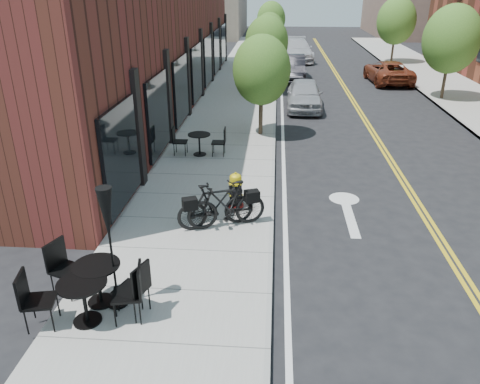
{
  "coord_description": "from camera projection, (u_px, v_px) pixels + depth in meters",
  "views": [
    {
      "loc": [
        -0.06,
        -9.0,
        5.65
      ],
      "look_at": [
        -0.84,
        1.31,
        1.0
      ],
      "focal_mm": 35.0,
      "sensor_mm": 36.0,
      "label": 1
    }
  ],
  "objects": [
    {
      "name": "tree_near_d",
      "position": [
        271.0,
        19.0,
        39.4
      ],
      "size": [
        2.4,
        2.4,
        4.11
      ],
      "color": "#382B1E",
      "rests_on": "sidewalk_near"
    },
    {
      "name": "tree_far_b",
      "position": [
        452.0,
        39.0,
        23.2
      ],
      "size": [
        2.8,
        2.8,
        4.62
      ],
      "color": "#382B1E",
      "rests_on": "sidewalk_far"
    },
    {
      "name": "bicycle_right",
      "position": [
        216.0,
        205.0,
        11.35
      ],
      "size": [
        1.98,
        1.25,
        1.16
      ],
      "primitive_type": "imported",
      "rotation": [
        0.0,
        0.0,
        1.97
      ],
      "color": "black",
      "rests_on": "sidewalk_near"
    },
    {
      "name": "bicycle_left",
      "position": [
        226.0,
        205.0,
        11.36
      ],
      "size": [
        2.03,
        1.21,
        1.18
      ],
      "primitive_type": "imported",
      "rotation": [
        0.0,
        0.0,
        -1.21
      ],
      "color": "black",
      "rests_on": "sidewalk_near"
    },
    {
      "name": "parked_car_c",
      "position": [
        296.0,
        50.0,
        36.37
      ],
      "size": [
        2.65,
        5.78,
        1.64
      ],
      "primitive_type": "imported",
      "rotation": [
        0.0,
        0.0,
        0.06
      ],
      "color": "#BCBCC1",
      "rests_on": "ground"
    },
    {
      "name": "tree_near_b",
      "position": [
        267.0,
        42.0,
        24.88
      ],
      "size": [
        2.3,
        2.3,
        3.98
      ],
      "color": "#382B1E",
      "rests_on": "sidewalk_near"
    },
    {
      "name": "tree_near_a",
      "position": [
        262.0,
        70.0,
        17.65
      ],
      "size": [
        2.2,
        2.2,
        3.81
      ],
      "color": "#382B1E",
      "rests_on": "sidewalk_near"
    },
    {
      "name": "ground",
      "position": [
        273.0,
        258.0,
        10.5
      ],
      "size": [
        120.0,
        120.0,
        0.0
      ],
      "primitive_type": "plane",
      "color": "black",
      "rests_on": "ground"
    },
    {
      "name": "sidewalk_near",
      "position": [
        228.0,
        127.0,
        19.7
      ],
      "size": [
        4.0,
        70.0,
        0.12
      ],
      "primitive_type": "cube",
      "color": "#9E9B93",
      "rests_on": "ground"
    },
    {
      "name": "bistro_set_c",
      "position": [
        199.0,
        141.0,
        16.19
      ],
      "size": [
        1.8,
        0.79,
        0.97
      ],
      "rotation": [
        0.0,
        0.0,
        0.01
      ],
      "color": "black",
      "rests_on": "sidewalk_near"
    },
    {
      "name": "fire_hydrant",
      "position": [
        236.0,
        190.0,
        12.43
      ],
      "size": [
        0.47,
        0.47,
        0.98
      ],
      "rotation": [
        0.0,
        0.0,
        -0.1
      ],
      "color": "maroon",
      "rests_on": "sidewalk_near"
    },
    {
      "name": "tree_far_c",
      "position": [
        396.0,
        21.0,
        34.11
      ],
      "size": [
        2.8,
        2.8,
        4.62
      ],
      "color": "#382B1E",
      "rests_on": "sidewalk_far"
    },
    {
      "name": "tree_near_c",
      "position": [
        269.0,
        32.0,
        32.23
      ],
      "size": [
        2.1,
        2.1,
        3.67
      ],
      "color": "#382B1E",
      "rests_on": "sidewalk_near"
    },
    {
      "name": "parked_car_a",
      "position": [
        304.0,
        94.0,
        22.52
      ],
      "size": [
        1.74,
        4.15,
        1.4
      ],
      "primitive_type": "imported",
      "rotation": [
        0.0,
        0.0,
        -0.02
      ],
      "color": "#9C9EA3",
      "rests_on": "ground"
    },
    {
      "name": "bistro_set_b",
      "position": [
        98.0,
        278.0,
        8.62
      ],
      "size": [
        2.05,
        1.18,
        1.08
      ],
      "rotation": [
        0.0,
        0.0,
        -0.36
      ],
      "color": "black",
      "rests_on": "sidewalk_near"
    },
    {
      "name": "bistro_set_a",
      "position": [
        84.0,
        296.0,
        8.13
      ],
      "size": [
        2.05,
        1.02,
        1.08
      ],
      "rotation": [
        0.0,
        0.0,
        0.2
      ],
      "color": "black",
      "rests_on": "sidewalk_near"
    },
    {
      "name": "parked_car_far",
      "position": [
        388.0,
        72.0,
        28.41
      ],
      "size": [
        2.46,
        4.89,
        1.33
      ],
      "primitive_type": "imported",
      "rotation": [
        0.0,
        0.0,
        3.2
      ],
      "color": "maroon",
      "rests_on": "ground"
    },
    {
      "name": "parked_car_b",
      "position": [
        292.0,
        68.0,
        29.29
      ],
      "size": [
        1.63,
        4.57,
        1.5
      ],
      "primitive_type": "imported",
      "rotation": [
        0.0,
        0.0,
        0.01
      ],
      "color": "black",
      "rests_on": "ground"
    },
    {
      "name": "patio_umbrella",
      "position": [
        108.0,
        223.0,
        8.1
      ],
      "size": [
        0.39,
        0.39,
        2.39
      ],
      "color": "black",
      "rests_on": "sidewalk_near"
    },
    {
      "name": "building_near",
      "position": [
        142.0,
        31.0,
        22.24
      ],
      "size": [
        5.0,
        28.0,
        7.0
      ],
      "primitive_type": "cube",
      "color": "#4A2218",
      "rests_on": "ground"
    }
  ]
}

